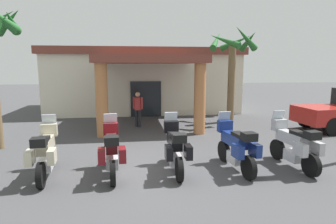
# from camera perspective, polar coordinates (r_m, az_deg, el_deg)

# --- Properties ---
(ground_plane) EXTENTS (80.00, 80.00, 0.00)m
(ground_plane) POSITION_cam_1_polar(r_m,az_deg,el_deg) (8.70, -2.25, -11.14)
(ground_plane) COLOR #424244
(motel_building) EXTENTS (12.56, 11.95, 4.11)m
(motel_building) POSITION_cam_1_polar(r_m,az_deg,el_deg) (20.04, -4.98, 6.60)
(motel_building) COLOR silver
(motel_building) RESTS_ON ground_plane
(motorcycle_cream) EXTENTS (0.77, 2.21, 1.61)m
(motorcycle_cream) POSITION_cam_1_polar(r_m,az_deg,el_deg) (8.53, -23.24, -7.40)
(motorcycle_cream) COLOR black
(motorcycle_cream) RESTS_ON ground_plane
(motorcycle_maroon) EXTENTS (0.74, 2.21, 1.61)m
(motorcycle_maroon) POSITION_cam_1_polar(r_m,az_deg,el_deg) (8.14, -11.16, -7.58)
(motorcycle_maroon) COLOR black
(motorcycle_maroon) RESTS_ON ground_plane
(motorcycle_black) EXTENTS (0.71, 2.21, 1.61)m
(motorcycle_black) POSITION_cam_1_polar(r_m,az_deg,el_deg) (8.25, 1.41, -7.18)
(motorcycle_black) COLOR black
(motorcycle_black) RESTS_ON ground_plane
(motorcycle_blue) EXTENTS (0.79, 2.21, 1.61)m
(motorcycle_blue) POSITION_cam_1_polar(r_m,az_deg,el_deg) (8.60, 13.41, -6.75)
(motorcycle_blue) COLOR black
(motorcycle_blue) RESTS_ON ground_plane
(motorcycle_silver) EXTENTS (0.77, 2.21, 1.61)m
(motorcycle_silver) POSITION_cam_1_polar(r_m,az_deg,el_deg) (9.33, 23.86, -6.04)
(motorcycle_silver) COLOR black
(motorcycle_silver) RESTS_ON ground_plane
(pedestrian) EXTENTS (0.48, 0.32, 1.74)m
(pedestrian) POSITION_cam_1_polar(r_m,az_deg,el_deg) (14.17, -6.02, 1.03)
(pedestrian) COLOR black
(pedestrian) RESTS_ON ground_plane
(palm_tree_near_portico) EXTENTS (2.62, 2.68, 5.02)m
(palm_tree_near_portico) POSITION_cam_1_polar(r_m,az_deg,el_deg) (15.67, 12.84, 10.84)
(palm_tree_near_portico) COLOR brown
(palm_tree_near_portico) RESTS_ON ground_plane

